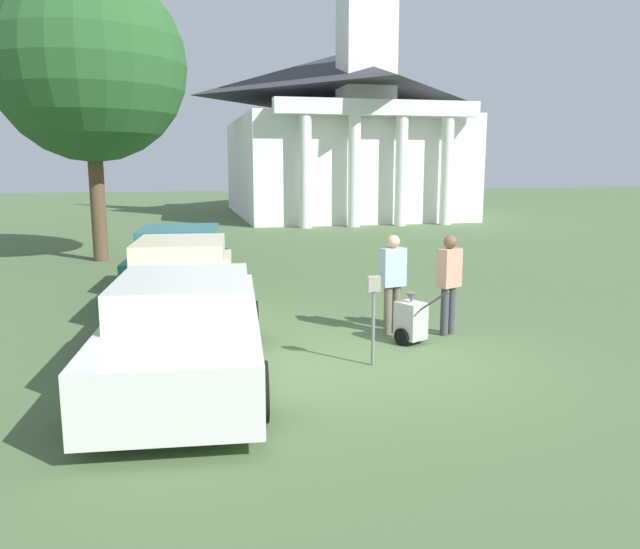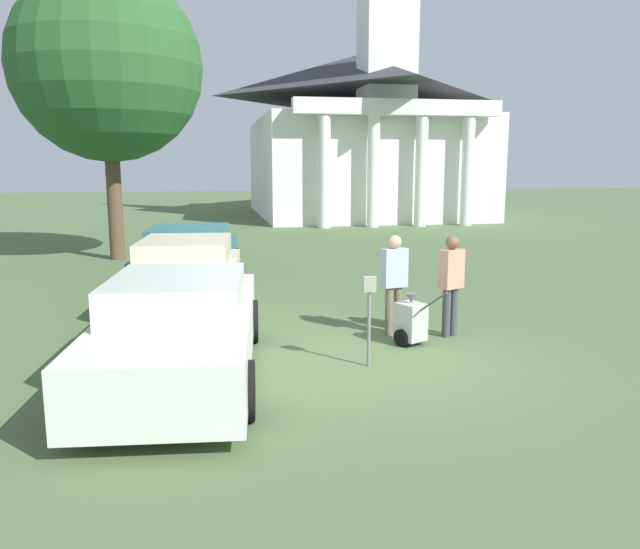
{
  "view_description": "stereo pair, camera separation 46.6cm",
  "coord_description": "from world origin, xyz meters",
  "px_view_note": "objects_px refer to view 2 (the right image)",
  "views": [
    {
      "loc": [
        -3.08,
        -8.38,
        2.89
      ],
      "look_at": [
        -0.83,
        1.42,
        1.1
      ],
      "focal_mm": 35.0,
      "sensor_mm": 36.0,
      "label": 1
    },
    {
      "loc": [
        -2.62,
        -8.47,
        2.89
      ],
      "look_at": [
        -0.83,
        1.42,
        1.1
      ],
      "focal_mm": 35.0,
      "sensor_mm": 36.0,
      "label": 2
    }
  ],
  "objects_px": {
    "equipment_cart": "(411,321)",
    "church": "(361,128)",
    "parked_car_white": "(181,329)",
    "person_worker": "(394,278)",
    "parked_car_teal": "(191,259)",
    "parking_meter": "(369,304)",
    "person_supervisor": "(451,280)",
    "parked_car_cream": "(188,281)"
  },
  "relations": [
    {
      "from": "equipment_cart",
      "to": "church",
      "type": "bearing_deg",
      "value": 52.66
    },
    {
      "from": "equipment_cart",
      "to": "parked_car_white",
      "type": "bearing_deg",
      "value": 169.27
    },
    {
      "from": "person_worker",
      "to": "parked_car_white",
      "type": "bearing_deg",
      "value": 12.99
    },
    {
      "from": "parked_car_teal",
      "to": "parking_meter",
      "type": "xyz_separation_m",
      "value": [
        2.64,
        -6.31,
        0.23
      ]
    },
    {
      "from": "parking_meter",
      "to": "person_supervisor",
      "type": "bearing_deg",
      "value": 36.68
    },
    {
      "from": "church",
      "to": "equipment_cart",
      "type": "bearing_deg",
      "value": -102.1
    },
    {
      "from": "parked_car_teal",
      "to": "church",
      "type": "bearing_deg",
      "value": 71.2
    },
    {
      "from": "parked_car_cream",
      "to": "parked_car_teal",
      "type": "height_order",
      "value": "parked_car_cream"
    },
    {
      "from": "parked_car_cream",
      "to": "person_worker",
      "type": "height_order",
      "value": "person_worker"
    },
    {
      "from": "parked_car_teal",
      "to": "person_supervisor",
      "type": "xyz_separation_m",
      "value": [
        4.39,
        -5.0,
        0.28
      ]
    },
    {
      "from": "parked_car_white",
      "to": "parked_car_teal",
      "type": "distance_m",
      "value": 6.3
    },
    {
      "from": "parked_car_cream",
      "to": "person_worker",
      "type": "relative_size",
      "value": 2.9
    },
    {
      "from": "parked_car_cream",
      "to": "person_supervisor",
      "type": "height_order",
      "value": "person_supervisor"
    },
    {
      "from": "parked_car_teal",
      "to": "person_worker",
      "type": "bearing_deg",
      "value": -48.08
    },
    {
      "from": "parked_car_white",
      "to": "person_worker",
      "type": "distance_m",
      "value": 3.85
    },
    {
      "from": "parked_car_teal",
      "to": "person_supervisor",
      "type": "distance_m",
      "value": 6.67
    },
    {
      "from": "parked_car_white",
      "to": "person_worker",
      "type": "height_order",
      "value": "person_worker"
    },
    {
      "from": "parked_car_cream",
      "to": "parked_car_teal",
      "type": "bearing_deg",
      "value": 95.31
    },
    {
      "from": "person_supervisor",
      "to": "church",
      "type": "height_order",
      "value": "church"
    },
    {
      "from": "parked_car_teal",
      "to": "parking_meter",
      "type": "height_order",
      "value": "parked_car_teal"
    },
    {
      "from": "parking_meter",
      "to": "parked_car_teal",
      "type": "bearing_deg",
      "value": 112.67
    },
    {
      "from": "parked_car_cream",
      "to": "person_supervisor",
      "type": "distance_m",
      "value": 4.88
    },
    {
      "from": "parked_car_cream",
      "to": "parking_meter",
      "type": "xyz_separation_m",
      "value": [
        2.64,
        -3.41,
        0.21
      ]
    },
    {
      "from": "person_worker",
      "to": "equipment_cart",
      "type": "distance_m",
      "value": 0.89
    },
    {
      "from": "person_supervisor",
      "to": "church",
      "type": "distance_m",
      "value": 26.04
    },
    {
      "from": "person_worker",
      "to": "person_supervisor",
      "type": "bearing_deg",
      "value": 150.05
    },
    {
      "from": "person_supervisor",
      "to": "church",
      "type": "xyz_separation_m",
      "value": [
        4.69,
        25.31,
        3.93
      ]
    },
    {
      "from": "parked_car_cream",
      "to": "equipment_cart",
      "type": "relative_size",
      "value": 4.97
    },
    {
      "from": "parked_car_cream",
      "to": "person_supervisor",
      "type": "bearing_deg",
      "value": -20.18
    },
    {
      "from": "parking_meter",
      "to": "church",
      "type": "relative_size",
      "value": 0.06
    },
    {
      "from": "parking_meter",
      "to": "church",
      "type": "height_order",
      "value": "church"
    },
    {
      "from": "person_worker",
      "to": "church",
      "type": "relative_size",
      "value": 0.08
    },
    {
      "from": "parked_car_cream",
      "to": "parking_meter",
      "type": "distance_m",
      "value": 4.31
    },
    {
      "from": "parked_car_white",
      "to": "parked_car_cream",
      "type": "distance_m",
      "value": 3.39
    },
    {
      "from": "parked_car_white",
      "to": "parked_car_cream",
      "type": "xyz_separation_m",
      "value": [
        -0.0,
        3.39,
        0.03
      ]
    },
    {
      "from": "person_supervisor",
      "to": "parked_car_teal",
      "type": "bearing_deg",
      "value": -75.14
    },
    {
      "from": "parked_car_white",
      "to": "parking_meter",
      "type": "relative_size",
      "value": 4.01
    },
    {
      "from": "parked_car_cream",
      "to": "church",
      "type": "distance_m",
      "value": 25.28
    },
    {
      "from": "parked_car_teal",
      "to": "parking_meter",
      "type": "distance_m",
      "value": 6.85
    },
    {
      "from": "parked_car_white",
      "to": "person_worker",
      "type": "relative_size",
      "value": 3.09
    },
    {
      "from": "parked_car_cream",
      "to": "person_worker",
      "type": "distance_m",
      "value": 3.94
    },
    {
      "from": "parked_car_white",
      "to": "parking_meter",
      "type": "bearing_deg",
      "value": 4.94
    }
  ]
}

